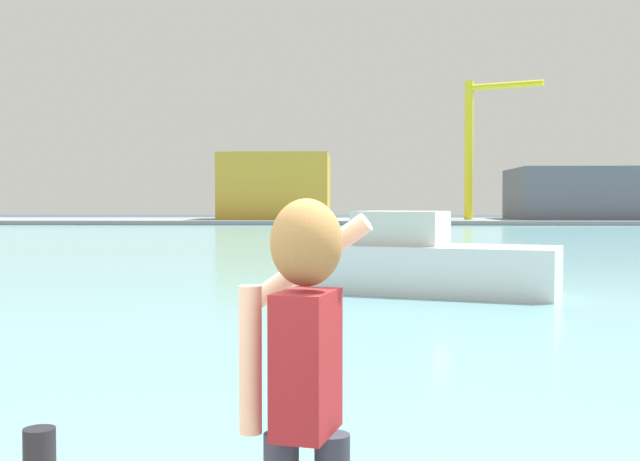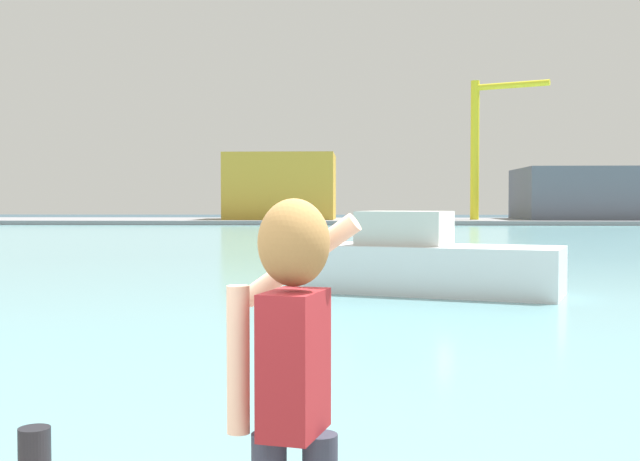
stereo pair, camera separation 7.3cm
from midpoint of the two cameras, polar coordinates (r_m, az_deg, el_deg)
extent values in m
plane|color=#334751|center=(52.98, 1.81, -0.62)|extent=(220.00, 220.00, 0.00)
cube|color=#6BA8B2|center=(54.98, 1.85, -0.52)|extent=(140.00, 100.00, 0.02)
cube|color=gray|center=(94.95, 2.23, 0.68)|extent=(140.00, 20.00, 0.49)
cube|color=maroon|center=(3.13, -1.18, -9.47)|extent=(0.28, 0.38, 0.56)
sphere|color=#E0B293|center=(3.07, -1.19, -1.04)|extent=(0.22, 0.22, 0.22)
ellipsoid|color=olive|center=(3.05, -1.21, -0.87)|extent=(0.28, 0.26, 0.34)
cylinder|color=#E0B293|center=(3.15, -5.23, -9.22)|extent=(0.09, 0.09, 0.58)
cylinder|color=#E0B293|center=(3.30, -0.83, -2.22)|extent=(0.53, 0.21, 0.40)
cube|color=black|center=(3.41, -0.21, 0.78)|extent=(0.03, 0.07, 0.14)
cylinder|color=black|center=(5.24, -19.43, -15.17)|extent=(0.19, 0.19, 0.37)
cube|color=white|center=(21.27, 8.33, -2.77)|extent=(6.99, 4.49, 1.27)
cube|color=silver|center=(21.41, 6.22, 0.18)|extent=(2.77, 2.50, 0.91)
cube|color=gold|center=(94.80, -2.76, 3.15)|extent=(12.68, 10.92, 7.72)
cube|color=slate|center=(99.39, 18.73, 2.52)|extent=(16.18, 13.49, 6.04)
cylinder|color=yellow|center=(93.70, 11.08, 5.67)|extent=(1.00, 1.00, 16.00)
cylinder|color=yellow|center=(93.27, 13.63, 10.11)|extent=(7.91, 4.31, 0.70)
camera|label=1|loc=(0.04, -89.77, 0.01)|focal=44.55mm
camera|label=2|loc=(0.04, 90.23, -0.01)|focal=44.55mm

